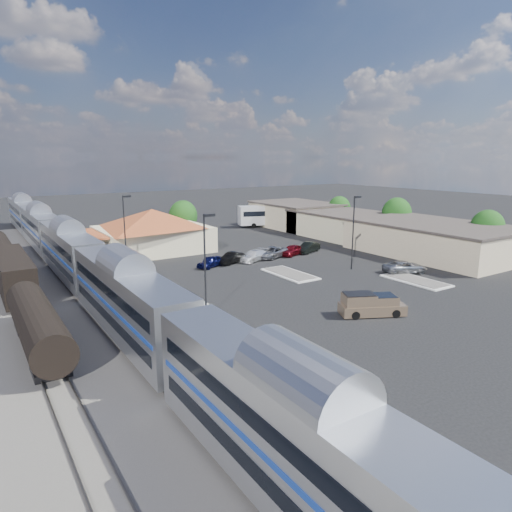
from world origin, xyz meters
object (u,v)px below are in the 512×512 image
pickup_truck (372,305)px  suv (405,267)px  coach_bus (271,214)px  station_depot (152,230)px

pickup_truck → suv: 16.67m
pickup_truck → suv: (14.45, 8.31, -0.19)m
pickup_truck → coach_bus: 52.95m
suv → coach_bus: coach_bus is taller
pickup_truck → coach_bus: coach_bus is taller
station_depot → suv: (20.57, -28.84, -2.40)m
station_depot → coach_bus: (28.56, 10.78, -0.73)m
station_depot → coach_bus: size_ratio=1.39×
suv → coach_bus: 40.45m
coach_bus → pickup_truck: bearing=173.1°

